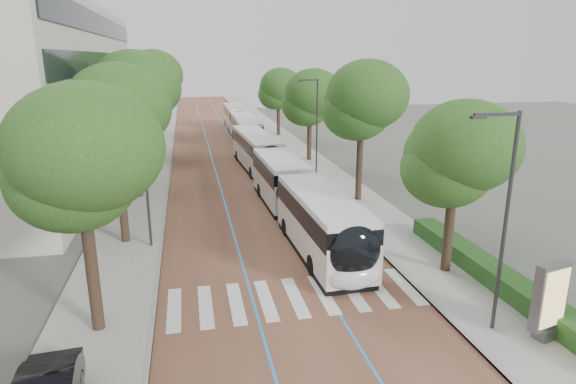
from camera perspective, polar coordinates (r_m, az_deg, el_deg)
The scene contains 20 objects.
ground at distance 19.94m, azimuth 0.93°, elevation -13.76°, with size 160.00×160.00×0.00m, color #51544C.
road at distance 57.89m, azimuth -7.92°, elevation 5.79°, with size 11.00×140.00×0.02m, color brown.
sidewalk_left at distance 57.86m, azimuth -15.38°, elevation 5.43°, with size 4.00×140.00×0.12m, color #989690.
sidewalk_right at distance 58.86m, azimuth -0.59°, elevation 6.15°, with size 4.00×140.00×0.12m, color #989690.
kerb_left at distance 57.78m, azimuth -13.49°, elevation 5.54°, with size 0.20×140.00×0.14m, color gray.
kerb_right at distance 58.53m, azimuth -2.42°, elevation 6.08°, with size 0.20×140.00×0.14m, color gray.
zebra_crossing at distance 20.82m, azimuth 0.86°, elevation -12.32°, with size 10.55×3.60×0.01m.
lane_line_left at distance 57.80m, azimuth -9.51°, elevation 5.73°, with size 0.12×126.00×0.01m, color #2A87D4.
lane_line_right at distance 58.02m, azimuth -6.34°, elevation 5.88°, with size 0.12×126.00×0.01m, color #2A87D4.
hedge at distance 23.27m, azimuth 23.67°, elevation -9.24°, with size 1.20×14.00×0.80m, color #1D4317.
streetlight_near at distance 18.14m, azimuth 24.12°, elevation -1.67°, with size 1.82×0.20×8.00m.
streetlight_far at distance 40.62m, azimuth 3.22°, elevation 8.61°, with size 1.82×0.20×8.00m.
lamp_post_left at distance 25.66m, azimuth -16.55°, elevation 2.23°, with size 0.14×0.14×8.00m, color #323134.
trees_left at distance 43.99m, azimuth -16.91°, elevation 11.11°, with size 6.49×60.26×10.09m.
trees_right at distance 42.00m, azimuth 4.24°, elevation 10.44°, with size 5.57×47.07×9.14m.
lead_bus at distance 27.99m, azimuth 1.65°, elevation -1.30°, with size 3.07×18.46×3.20m.
bus_queued_0 at distance 43.36m, azimuth -3.65°, elevation 4.78°, with size 3.17×12.51×3.20m.
bus_queued_1 at distance 55.24m, azimuth -4.95°, elevation 7.11°, with size 2.71×12.43×3.20m.
bus_queued_2 at distance 68.13m, azimuth -6.17°, elevation 8.70°, with size 2.68×12.43×3.20m.
ad_panel at distance 19.45m, azimuth 28.57°, elevation -11.19°, with size 1.44×0.69×2.90m.
Camera 1 is at (-3.89, -16.92, 9.80)m, focal length 30.00 mm.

